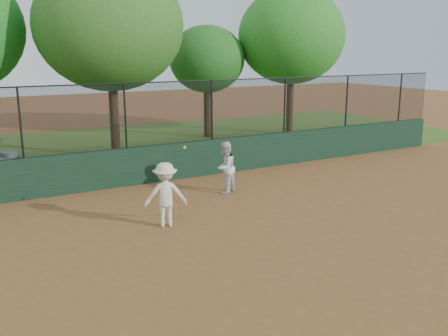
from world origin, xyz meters
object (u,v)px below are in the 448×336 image
tree_3 (207,60)px  tree_4 (292,36)px  player_second (225,167)px  player_main (166,195)px  tree_2 (110,26)px

tree_3 → tree_4: bearing=-15.3°
player_second → player_main: (-2.67, -1.78, 0.01)m
tree_2 → tree_4: tree_2 is taller
tree_4 → player_main: bearing=-138.8°
tree_2 → tree_3: size_ratio=1.41×
tree_3 → tree_4: size_ratio=0.74×
player_main → tree_2: (1.41, 8.29, 4.24)m
player_second → tree_4: tree_4 is taller
player_main → tree_3: (6.75, 10.62, 2.91)m
player_second → tree_3: size_ratio=0.29×
player_main → tree_4: (10.84, 9.50, 4.00)m
player_main → player_second: bearing=33.8°
player_main → tree_2: 9.42m
player_second → tree_3: tree_3 is taller
player_second → player_main: size_ratio=0.78×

